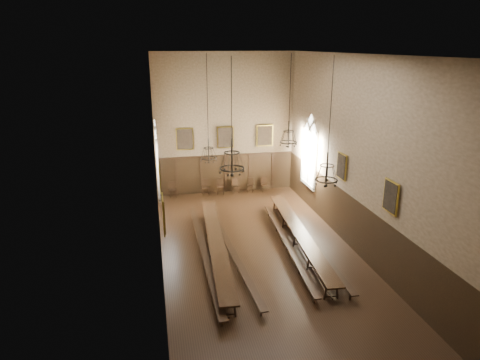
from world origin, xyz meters
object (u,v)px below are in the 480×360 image
object	(u,v)px
chandelier_back_right	(288,136)
chandelier_front_right	(327,173)
bench_right_outer	(309,241)
chair_5	(250,188)
chair_3	(220,189)
chair_4	(235,189)
bench_right_inner	(287,245)
chair_2	(206,190)
bench_left_inner	(231,252)
bench_left_outer	(204,254)
chair_0	(173,193)
chandelier_front_left	(232,162)
chair_6	(264,187)
table_left	(216,249)
table_right	(299,239)
chandelier_back_left	(209,151)

from	to	relation	value
chandelier_back_right	chandelier_front_right	size ratio (longest dim) A/B	0.86
bench_right_outer	chair_5	xyz separation A→B (m)	(-0.96, 8.46, -0.01)
chair_3	chair_4	bearing A→B (deg)	8.01
bench_right_inner	chair_5	world-z (taller)	chair_5
bench_right_inner	chair_2	distance (m)	9.10
bench_left_inner	bench_right_outer	bearing A→B (deg)	5.16
bench_left_outer	chair_4	distance (m)	9.34
bench_right_inner	chandelier_front_right	size ratio (longest dim) A/B	1.88
bench_right_inner	chandelier_back_right	bearing A→B (deg)	74.09
chair_0	bench_right_outer	bearing A→B (deg)	-56.21
bench_left_outer	chair_5	world-z (taller)	chair_5
chair_0	chandelier_front_left	xyz separation A→B (m)	(1.77, -11.17, 4.92)
chair_2	chandelier_front_right	xyz separation A→B (m)	(3.66, -10.67, 4.09)
chair_4	chair_6	bearing A→B (deg)	-8.29
bench_right_inner	chair_0	xyz separation A→B (m)	(-4.88, 8.67, 0.03)
bench_right_inner	chandelier_back_right	size ratio (longest dim) A/B	2.18
table_left	chair_4	xyz separation A→B (m)	(2.59, 8.61, -0.12)
chair_5	chandelier_back_right	xyz separation A→B (m)	(0.38, -6.49, 4.78)
chandelier_front_left	chair_6	bearing A→B (deg)	68.83
table_right	bench_right_inner	world-z (taller)	table_right
bench_left_outer	bench_left_inner	bearing A→B (deg)	-0.58
bench_left_outer	chandelier_back_left	size ratio (longest dim) A/B	2.10
table_right	chandelier_front_right	bearing A→B (deg)	-85.36
bench_left_inner	chair_0	size ratio (longest dim) A/B	10.05
chair_4	chandelier_front_left	distance (m)	12.43
chandelier_back_left	chair_3	bearing A→B (deg)	75.87
bench_right_outer	chandelier_front_left	xyz separation A→B (m)	(-4.31, -2.73, 4.93)
chair_0	chandelier_front_left	distance (m)	12.34
chair_3	chair_6	world-z (taller)	chair_3
chair_0	chandelier_front_right	xyz separation A→B (m)	(5.79, -10.67, 4.10)
bench_left_inner	chair_5	xyz separation A→B (m)	(2.97, 8.81, -0.01)
table_right	chandelier_front_left	world-z (taller)	chandelier_front_left
chair_2	chair_4	xyz separation A→B (m)	(1.97, -0.01, -0.02)
chair_0	chair_3	size ratio (longest dim) A/B	0.99
chair_4	chandelier_back_right	world-z (taller)	chandelier_back_right
chair_5	chair_6	world-z (taller)	chair_6
bench_right_inner	chair_5	xyz separation A→B (m)	(0.24, 8.68, 0.01)
chair_2	chandelier_front_left	world-z (taller)	chandelier_front_left
bench_right_inner	chandelier_back_right	xyz separation A→B (m)	(0.62, 2.18, 4.79)
chair_5	chandelier_back_right	world-z (taller)	chandelier_back_right
chair_6	chandelier_front_right	bearing A→B (deg)	-95.65
chair_4	bench_left_inner	bearing A→B (deg)	-108.99
table_left	chair_0	bearing A→B (deg)	99.92
chandelier_front_right	table_right	bearing A→B (deg)	94.64
table_right	chair_6	world-z (taller)	chair_6
table_left	chair_6	bearing A→B (deg)	61.88
chandelier_back_right	chandelier_back_left	bearing A→B (deg)	173.80
table_left	chair_6	size ratio (longest dim) A/B	10.97
chair_2	chandelier_back_left	bearing A→B (deg)	-94.07
table_right	chair_0	size ratio (longest dim) A/B	10.20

